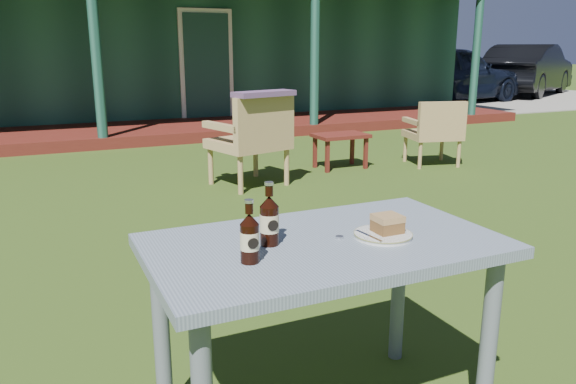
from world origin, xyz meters
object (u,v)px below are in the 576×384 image
cafe_table (324,268)px  side_table (341,139)px  armchair_left (253,136)px  cola_bottle_far (250,238)px  cake_slice (387,223)px  car_near (448,74)px  plate (383,235)px  armchair_right (436,129)px  cola_bottle_near (269,220)px  car_far (528,70)px

cafe_table → side_table: 4.59m
armchair_left → cola_bottle_far: bearing=-111.3°
cake_slice → side_table: cake_slice is taller
car_near → cola_bottle_far: size_ratio=21.22×
plate → armchair_right: size_ratio=0.27×
car_near → armchair_right: 7.99m
plate → cola_bottle_near: size_ratio=0.95×
cake_slice → armchair_right: size_ratio=0.12×
car_far → side_table: size_ratio=7.28×
cafe_table → cake_slice: size_ratio=13.04×
cafe_table → armchair_right: size_ratio=1.57×
car_far → armchair_right: 11.35m
armchair_left → car_near: bearing=38.9°
cake_slice → cola_bottle_far: (-0.52, -0.03, 0.03)m
armchair_left → cafe_table: bearing=-107.4°
car_far → cafe_table: car_far is taller
car_near → car_far: same height
plate → cake_slice: size_ratio=2.22×
cola_bottle_near → car_far: bearing=40.1°
cafe_table → armchair_left: bearing=72.6°
car_far → plate: bearing=103.4°
armchair_left → car_far: bearing=32.1°
armchair_right → side_table: (-1.08, 0.34, -0.09)m
cola_bottle_far → armchair_right: (3.71, 3.69, -0.37)m
cake_slice → side_table: bearing=62.2°
car_near → cafe_table: 12.95m
cola_bottle_near → armchair_right: size_ratio=0.28×
cola_bottle_near → cola_bottle_far: 0.17m
plate → car_near: bearing=48.9°
cafe_table → side_table: bearing=59.4°
car_far → plate: (-12.15, -10.64, 0.01)m
cafe_table → car_near: bearing=48.1°
cake_slice → cafe_table: bearing=167.4°
armchair_left → side_table: 1.30m
car_near → cafe_table: (-8.65, -9.63, -0.10)m
cola_bottle_near → armchair_left: size_ratio=0.24×
plate → cake_slice: cake_slice is taller
car_far → cola_bottle_near: bearing=102.3°
car_near → car_far: (3.70, 0.95, 0.00)m
plate → armchair_left: size_ratio=0.22×
car_near → armchair_left: size_ratio=4.64×
plate → cafe_table: bearing=164.9°
armchair_left → armchair_right: 2.30m
car_far → armchair_right: car_far is taller
armchair_right → car_near: bearing=49.0°
cola_bottle_near → side_table: (2.52, 3.91, -0.46)m
cafe_table → armchair_left: (1.11, 3.54, -0.11)m
cake_slice → side_table: size_ratio=0.15×
cafe_table → cake_slice: (0.22, -0.05, 0.15)m
cola_bottle_near → cola_bottle_far: size_ratio=1.08×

